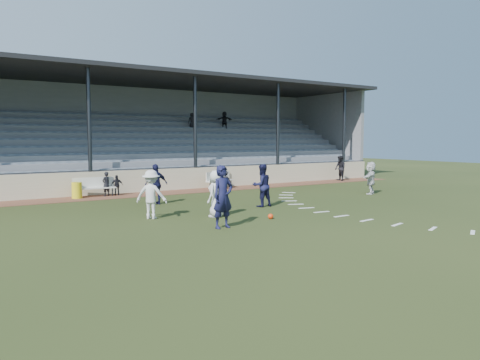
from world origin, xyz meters
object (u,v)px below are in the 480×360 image
official (340,168)px  player_navy_lead (223,197)px  bench_right (219,178)px  football (271,216)px  player_white_lead (216,194)px  bench_left (94,185)px  trash_bin (77,190)px

official → player_navy_lead: bearing=-43.4°
bench_right → official: bearing=-20.7°
football → player_white_lead: (-1.36, 1.48, 0.76)m
official → player_white_lead: bearing=-47.4°
bench_left → player_navy_lead: 10.44m
bench_left → official: size_ratio=1.18×
football → player_navy_lead: player_navy_lead is taller
football → player_navy_lead: size_ratio=0.10×
bench_right → football: size_ratio=10.42×
player_navy_lead → player_white_lead: bearing=60.6°
bench_right → player_navy_lead: size_ratio=1.01×
trash_bin → bench_left: bearing=12.4°
bench_left → trash_bin: size_ratio=2.63×
player_white_lead → trash_bin: bearing=-98.6°
bench_left → football: (3.36, -9.87, -0.49)m
bench_right → player_navy_lead: bearing=-138.2°
football → official: (13.19, 9.51, 0.78)m
bench_right → football: bench_right is taller
bench_left → football: bench_left is taller
trash_bin → football: (4.24, -9.68, -0.31)m
trash_bin → player_navy_lead: (1.94, -10.18, 0.60)m
bench_left → player_navy_lead: player_navy_lead is taller
bench_right → official: (9.33, -0.49, 0.29)m
player_white_lead → player_navy_lead: (-0.93, -1.98, 0.15)m
football → official: bearing=35.8°
bench_left → official: bearing=2.4°
bench_right → player_white_lead: 9.99m
bench_right → player_navy_lead: player_navy_lead is taller
bench_right → player_white_lead: player_white_lead is taller
trash_bin → player_navy_lead: size_ratio=0.38×
bench_left → bench_right: size_ratio=1.00×
bench_left → player_white_lead: 8.63m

